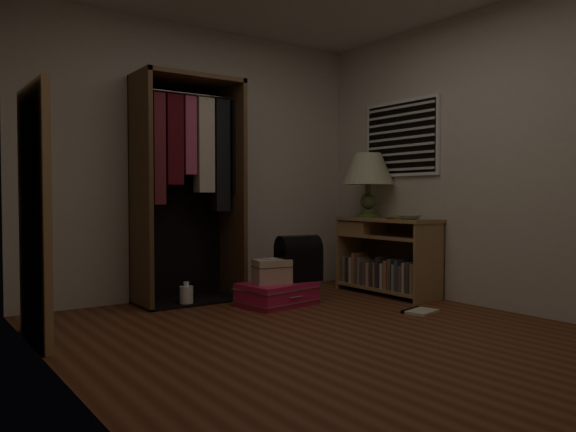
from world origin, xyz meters
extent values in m
plane|color=#5D2F1A|center=(0.00, 0.00, 0.00)|extent=(4.00, 4.00, 0.00)
cube|color=beige|center=(0.00, 2.00, 1.30)|extent=(3.50, 0.02, 2.60)
cube|color=beige|center=(1.75, 0.00, 1.30)|extent=(0.02, 4.00, 2.60)
cube|color=beige|center=(-1.75, 0.00, 1.30)|extent=(0.02, 4.00, 2.60)
cube|color=white|center=(1.73, 1.00, 1.55)|extent=(0.03, 0.96, 0.76)
cube|color=black|center=(1.73, 1.00, 1.55)|extent=(0.03, 0.90, 0.70)
cube|color=silver|center=(1.71, 1.00, 1.24)|extent=(0.01, 0.88, 0.02)
cube|color=silver|center=(1.71, 1.00, 1.32)|extent=(0.01, 0.88, 0.02)
cube|color=silver|center=(1.71, 1.00, 1.39)|extent=(0.01, 0.88, 0.02)
cube|color=silver|center=(1.71, 1.00, 1.47)|extent=(0.01, 0.88, 0.02)
cube|color=silver|center=(1.71, 1.00, 1.55)|extent=(0.01, 0.88, 0.02)
cube|color=silver|center=(1.71, 1.00, 1.63)|extent=(0.01, 0.88, 0.02)
cube|color=silver|center=(1.71, 1.00, 1.71)|extent=(0.01, 0.88, 0.02)
cube|color=silver|center=(1.71, 1.00, 1.78)|extent=(0.01, 0.88, 0.02)
cube|color=silver|center=(1.71, 1.00, 1.86)|extent=(0.01, 0.88, 0.02)
cube|color=#9E7A4C|center=(1.54, 0.46, 0.38)|extent=(0.40, 0.03, 0.75)
cube|color=#9E7A4C|center=(1.54, 1.54, 0.38)|extent=(0.40, 0.03, 0.75)
cube|color=#9E7A4C|center=(1.54, 1.00, 0.06)|extent=(0.40, 1.04, 0.03)
cube|color=#9E7A4C|center=(1.54, 1.00, 0.57)|extent=(0.40, 1.04, 0.03)
cube|color=#9E7A4C|center=(1.54, 1.00, 0.73)|extent=(0.42, 1.12, 0.03)
cube|color=brown|center=(1.73, 1.00, 0.38)|extent=(0.02, 1.10, 0.75)
cube|color=#9E7A4C|center=(1.53, 1.33, 0.65)|extent=(0.36, 0.38, 0.13)
cube|color=gray|center=(1.45, 0.53, 0.21)|extent=(0.15, 0.04, 0.28)
cube|color=#4C3833|center=(1.46, 0.58, 0.22)|extent=(0.17, 0.05, 0.28)
cube|color=#B7AD99|center=(1.48, 0.63, 0.21)|extent=(0.22, 0.03, 0.28)
cube|color=brown|center=(1.46, 0.68, 0.20)|extent=(0.18, 0.04, 0.24)
cube|color=#3F4C59|center=(1.46, 0.72, 0.22)|extent=(0.18, 0.04, 0.29)
cube|color=gray|center=(1.48, 0.76, 0.20)|extent=(0.21, 0.03, 0.25)
cube|color=#59594C|center=(1.47, 0.81, 0.22)|extent=(0.19, 0.05, 0.30)
cube|color=#B2724C|center=(1.48, 0.87, 0.21)|extent=(0.22, 0.04, 0.27)
cube|color=beige|center=(1.47, 0.92, 0.20)|extent=(0.20, 0.04, 0.24)
cube|color=#332D38|center=(1.47, 0.97, 0.23)|extent=(0.21, 0.05, 0.30)
cube|color=gray|center=(1.47, 1.02, 0.20)|extent=(0.20, 0.03, 0.25)
cube|color=#4C3833|center=(1.45, 1.06, 0.20)|extent=(0.15, 0.04, 0.24)
cube|color=#B7AD99|center=(1.46, 1.11, 0.19)|extent=(0.18, 0.04, 0.23)
cube|color=brown|center=(1.45, 1.16, 0.20)|extent=(0.16, 0.05, 0.26)
cube|color=#3F4C59|center=(1.47, 1.20, 0.19)|extent=(0.21, 0.03, 0.23)
cube|color=gray|center=(1.45, 1.24, 0.21)|extent=(0.16, 0.03, 0.27)
cube|color=#59594C|center=(1.45, 1.28, 0.20)|extent=(0.17, 0.04, 0.25)
cube|color=#B2724C|center=(1.47, 1.32, 0.23)|extent=(0.20, 0.04, 0.31)
cube|color=beige|center=(1.47, 1.36, 0.21)|extent=(0.19, 0.04, 0.26)
cube|color=#332D38|center=(1.48, 1.41, 0.20)|extent=(0.21, 0.04, 0.26)
cube|color=gray|center=(1.46, 1.47, 0.21)|extent=(0.17, 0.04, 0.27)
cube|color=brown|center=(-0.70, 1.74, 1.02)|extent=(0.04, 0.50, 2.05)
cube|color=brown|center=(0.20, 1.74, 1.02)|extent=(0.04, 0.50, 2.05)
cube|color=brown|center=(-0.25, 1.74, 2.03)|extent=(0.95, 0.50, 0.04)
cube|color=black|center=(-0.25, 1.98, 1.02)|extent=(0.95, 0.02, 2.05)
cube|color=black|center=(-0.25, 1.74, 0.01)|extent=(0.95, 0.50, 0.02)
cylinder|color=silver|center=(-0.25, 1.74, 1.90)|extent=(0.87, 0.02, 0.02)
cube|color=maroon|center=(-0.55, 1.72, 1.38)|extent=(0.11, 0.11, 0.97)
cube|color=#590F19|center=(-0.40, 1.72, 1.47)|extent=(0.15, 0.11, 0.80)
cube|color=#BF4C72|center=(-0.26, 1.72, 1.52)|extent=(0.11, 0.11, 0.70)
cube|color=beige|center=(-0.10, 1.72, 1.44)|extent=(0.16, 0.13, 0.87)
cube|color=black|center=(0.07, 1.72, 1.35)|extent=(0.14, 0.13, 1.04)
cube|color=black|center=(0.23, 1.72, 1.44)|extent=(0.15, 0.15, 0.86)
cube|color=#A98252|center=(-1.71, 1.00, 0.85)|extent=(0.05, 0.80, 1.70)
cube|color=white|center=(-1.68, 1.00, 0.85)|extent=(0.01, 0.68, 1.58)
cube|color=#D41951|center=(0.33, 1.16, 0.10)|extent=(0.70, 0.54, 0.20)
cube|color=silver|center=(0.33, 1.16, 0.05)|extent=(0.72, 0.57, 0.01)
cube|color=silver|center=(0.33, 1.16, 0.15)|extent=(0.72, 0.57, 0.01)
cylinder|color=silver|center=(0.36, 0.92, 0.10)|extent=(0.15, 0.04, 0.02)
cube|color=#C6B097|center=(0.26, 1.13, 0.31)|extent=(0.35, 0.27, 0.21)
cube|color=brown|center=(0.26, 1.13, 0.35)|extent=(0.35, 0.28, 0.01)
cylinder|color=silver|center=(0.26, 1.13, 0.42)|extent=(0.09, 0.03, 0.01)
cube|color=black|center=(0.55, 1.14, 0.35)|extent=(0.41, 0.30, 0.29)
cylinder|color=black|center=(0.55, 1.14, 0.49)|extent=(0.41, 0.30, 0.25)
cylinder|color=#485B2C|center=(1.54, 1.28, 0.77)|extent=(0.28, 0.28, 0.04)
cylinder|color=#485B2C|center=(1.54, 1.28, 0.81)|extent=(0.17, 0.17, 0.05)
sphere|color=#485B2C|center=(1.54, 1.28, 0.92)|extent=(0.20, 0.20, 0.16)
cylinder|color=#485B2C|center=(1.54, 1.28, 1.04)|extent=(0.07, 0.07, 0.09)
cone|color=beige|center=(1.54, 1.28, 1.25)|extent=(0.66, 0.66, 0.32)
cone|color=white|center=(1.54, 1.28, 1.25)|extent=(0.59, 0.59, 0.30)
cylinder|color=olive|center=(1.54, 0.83, 0.76)|extent=(0.38, 0.38, 0.02)
imported|color=#9AB99B|center=(1.49, 0.65, 0.77)|extent=(0.19, 0.19, 0.04)
cylinder|color=white|center=(-0.35, 1.60, 0.09)|extent=(0.14, 0.14, 0.17)
cylinder|color=white|center=(-0.35, 1.60, 0.19)|extent=(0.06, 0.06, 0.04)
cube|color=beige|center=(1.11, 0.19, 0.01)|extent=(0.31, 0.27, 0.02)
cube|color=black|center=(1.09, 0.28, 0.01)|extent=(0.27, 0.09, 0.03)
camera|label=1|loc=(-2.46, -2.96, 0.97)|focal=35.00mm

